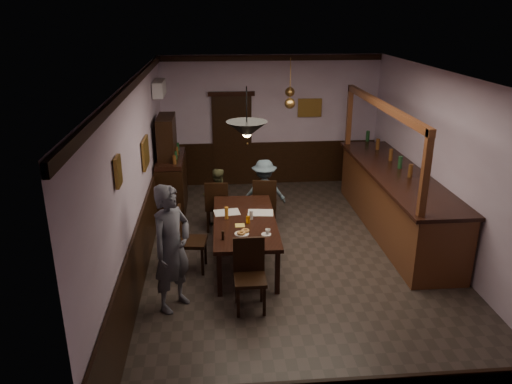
{
  "coord_description": "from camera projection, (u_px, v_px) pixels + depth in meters",
  "views": [
    {
      "loc": [
        -1.32,
        -7.31,
        3.96
      ],
      "look_at": [
        -0.67,
        0.25,
        1.15
      ],
      "focal_mm": 35.0,
      "sensor_mm": 36.0,
      "label": 1
    }
  ],
  "objects": [
    {
      "name": "dining_table",
      "position": [
        245.0,
        224.0,
        8.05
      ],
      "size": [
        1.03,
        2.21,
        0.75
      ],
      "rotation": [
        0.0,
        0.0,
        -0.02
      ],
      "color": "black",
      "rests_on": "ground"
    },
    {
      "name": "pendant_iron",
      "position": [
        247.0,
        130.0,
        6.7
      ],
      "size": [
        0.56,
        0.56,
        0.69
      ],
      "color": "black",
      "rests_on": "ground"
    },
    {
      "name": "pastry_plate",
      "position": [
        242.0,
        234.0,
        7.52
      ],
      "size": [
        0.22,
        0.22,
        0.01
      ],
      "primitive_type": "cylinder",
      "color": "white",
      "rests_on": "dining_table"
    },
    {
      "name": "ac_unit",
      "position": [
        159.0,
        88.0,
        9.98
      ],
      "size": [
        0.2,
        0.85,
        0.3
      ],
      "color": "white",
      "rests_on": "ground"
    },
    {
      "name": "water_glass",
      "position": [
        251.0,
        215.0,
        8.03
      ],
      "size": [
        0.06,
        0.06,
        0.15
      ],
      "primitive_type": "cylinder",
      "color": "silver",
      "rests_on": "dining_table"
    },
    {
      "name": "saucer",
      "position": [
        266.0,
        234.0,
        7.5
      ],
      "size": [
        0.15,
        0.15,
        0.01
      ],
      "primitive_type": "cylinder",
      "color": "white",
      "rests_on": "dining_table"
    },
    {
      "name": "chair_far_right",
      "position": [
        265.0,
        202.0,
        9.31
      ],
      "size": [
        0.5,
        0.5,
        1.01
      ],
      "rotation": [
        0.0,
        0.0,
        2.98
      ],
      "color": "black",
      "rests_on": "ground"
    },
    {
      "name": "beer_glass",
      "position": [
        227.0,
        213.0,
        8.05
      ],
      "size": [
        0.06,
        0.06,
        0.2
      ],
      "primitive_type": "cylinder",
      "color": "#BF721E",
      "rests_on": "dining_table"
    },
    {
      "name": "chair_near",
      "position": [
        250.0,
        271.0,
        6.87
      ],
      "size": [
        0.44,
        0.44,
        1.01
      ],
      "rotation": [
        0.0,
        0.0,
        0.01
      ],
      "color": "black",
      "rests_on": "ground"
    },
    {
      "name": "picture_left_large",
      "position": [
        146.0,
        153.0,
        8.27
      ],
      "size": [
        0.04,
        0.62,
        0.48
      ],
      "color": "olive",
      "rests_on": "ground"
    },
    {
      "name": "person_seated_left",
      "position": [
        217.0,
        197.0,
        9.51
      ],
      "size": [
        0.55,
        0.43,
        1.14
      ],
      "primitive_type": "imported",
      "rotation": [
        0.0,
        0.0,
        3.15
      ],
      "color": "brown",
      "rests_on": "ground"
    },
    {
      "name": "pendant_brass_far",
      "position": [
        290.0,
        92.0,
        10.46
      ],
      "size": [
        0.2,
        0.2,
        0.81
      ],
      "color": "#BF8C3F",
      "rests_on": "ground"
    },
    {
      "name": "newspaper_left",
      "position": [
        227.0,
        212.0,
        8.32
      ],
      "size": [
        0.45,
        0.35,
        0.01
      ],
      "primitive_type": "cube",
      "rotation": [
        0.0,
        0.0,
        0.12
      ],
      "color": "silver",
      "rests_on": "dining_table"
    },
    {
      "name": "picture_back",
      "position": [
        310.0,
        108.0,
        11.46
      ],
      "size": [
        0.55,
        0.04,
        0.42
      ],
      "color": "olive",
      "rests_on": "ground"
    },
    {
      "name": "pendant_brass_mid",
      "position": [
        290.0,
        103.0,
        9.22
      ],
      "size": [
        0.2,
        0.2,
        0.81
      ],
      "color": "#BF8C3F",
      "rests_on": "ground"
    },
    {
      "name": "room",
      "position": [
        300.0,
        175.0,
        7.79
      ],
      "size": [
        5.01,
        8.01,
        3.01
      ],
      "color": "#2D2621",
      "rests_on": "ground"
    },
    {
      "name": "picture_left_small",
      "position": [
        118.0,
        171.0,
        5.87
      ],
      "size": [
        0.04,
        0.28,
        0.36
      ],
      "color": "olive",
      "rests_on": "ground"
    },
    {
      "name": "chair_side",
      "position": [
        186.0,
        237.0,
        7.85
      ],
      "size": [
        0.5,
        0.5,
        1.05
      ],
      "rotation": [
        0.0,
        0.0,
        1.45
      ],
      "color": "black",
      "rests_on": "ground"
    },
    {
      "name": "bar_counter",
      "position": [
        395.0,
        200.0,
        9.24
      ],
      "size": [
        1.01,
        4.35,
        2.44
      ],
      "color": "#532A16",
      "rests_on": "ground"
    },
    {
      "name": "person_standing",
      "position": [
        172.0,
        248.0,
        6.74
      ],
      "size": [
        0.75,
        0.79,
        1.81
      ],
      "primitive_type": "imported",
      "rotation": [
        0.0,
        0.0,
        0.89
      ],
      "color": "#51525D",
      "rests_on": "ground"
    },
    {
      "name": "door_back",
      "position": [
        232.0,
        141.0,
        11.57
      ],
      "size": [
        0.9,
        0.06,
        2.1
      ],
      "primitive_type": "cube",
      "color": "black",
      "rests_on": "ground"
    },
    {
      "name": "sideboard",
      "position": [
        171.0,
        174.0,
        10.12
      ],
      "size": [
        0.53,
        1.49,
        1.97
      ],
      "color": "black",
      "rests_on": "ground"
    },
    {
      "name": "napkin",
      "position": [
        240.0,
        225.0,
        7.83
      ],
      "size": [
        0.15,
        0.15,
        0.0
      ],
      "primitive_type": "cube",
      "rotation": [
        0.0,
        0.0,
        -0.02
      ],
      "color": "#DEBF51",
      "rests_on": "dining_table"
    },
    {
      "name": "newspaper_right",
      "position": [
        260.0,
        213.0,
        8.3
      ],
      "size": [
        0.45,
        0.35,
        0.01
      ],
      "primitive_type": "cube",
      "rotation": [
        0.0,
        0.0,
        -0.12
      ],
      "color": "silver",
      "rests_on": "dining_table"
    },
    {
      "name": "pepper_mill",
      "position": [
        223.0,
        235.0,
        7.32
      ],
      "size": [
        0.04,
        0.04,
        0.14
      ],
      "primitive_type": "cylinder",
      "color": "black",
      "rests_on": "dining_table"
    },
    {
      "name": "person_seated_right",
      "position": [
        264.0,
        192.0,
        9.55
      ],
      "size": [
        0.84,
        0.5,
        1.29
      ],
      "primitive_type": "imported",
      "rotation": [
        0.0,
        0.0,
        3.12
      ],
      "color": "slate",
      "rests_on": "ground"
    },
    {
      "name": "pastry_ring_a",
      "position": [
        241.0,
        233.0,
        7.48
      ],
      "size": [
        0.13,
        0.13,
        0.04
      ],
      "primitive_type": "torus",
      "color": "#C68C47",
      "rests_on": "pastry_plate"
    },
    {
      "name": "soda_can",
      "position": [
        248.0,
        220.0,
        7.89
      ],
      "size": [
        0.07,
        0.07,
        0.12
      ],
      "primitive_type": "cylinder",
      "color": "orange",
      "rests_on": "dining_table"
    },
    {
      "name": "coffee_cup",
      "position": [
        268.0,
        231.0,
        7.5
      ],
      "size": [
        0.08,
        0.08,
        0.07
      ],
      "primitive_type": "imported",
      "rotation": [
        0.0,
        0.0,
        -0.02
      ],
      "color": "white",
      "rests_on": "saucer"
    },
    {
      "name": "pastry_ring_b",
      "position": [
        245.0,
        231.0,
        7.56
      ],
      "size": [
        0.13,
        0.13,
        0.04
      ],
      "primitive_type": "torus",
      "color": "#C68C47",
      "rests_on": "pastry_plate"
    },
    {
      "name": "chair_far_left",
      "position": [
        217.0,
        204.0,
        9.26
      ],
      "size": [
        0.45,
        0.45,
        0.99
      ],
      "rotation": [
        0.0,
        0.0,
        3.08
      ],
      "color": "black",
      "rests_on": "ground"
    }
  ]
}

